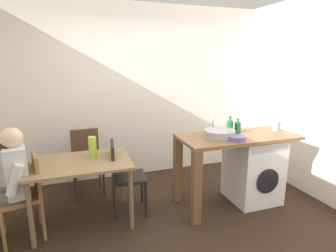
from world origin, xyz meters
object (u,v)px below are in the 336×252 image
(utensil_crock, at_px, (276,125))
(bottle_tall_green, at_px, (230,126))
(vase, at_px, (93,147))
(mixing_bowl, at_px, (237,138))
(bottle_squat_brown, at_px, (238,126))
(dining_table, at_px, (81,170))
(chair_spare_by_wall, at_px, (87,158))
(seated_person, at_px, (7,180))
(chair_person_seat, at_px, (27,191))
(washing_machine, at_px, (253,169))
(chair_opposite, at_px, (122,173))

(utensil_crock, bearing_deg, bottle_tall_green, 175.76)
(bottle_tall_green, distance_m, vase, 1.72)
(mixing_bowl, bearing_deg, bottle_squat_brown, 56.73)
(dining_table, xyz_separation_m, bottle_squat_brown, (1.98, -0.06, 0.36))
(bottle_squat_brown, bearing_deg, chair_spare_by_wall, 156.01)
(chair_spare_by_wall, bearing_deg, utensil_crock, 155.82)
(seated_person, height_order, mixing_bowl, seated_person)
(chair_person_seat, relative_size, chair_spare_by_wall, 1.00)
(seated_person, height_order, washing_machine, seated_person)
(mixing_bowl, bearing_deg, seated_person, 174.01)
(bottle_tall_green, bearing_deg, seated_person, -179.08)
(mixing_bowl, bearing_deg, dining_table, 167.95)
(chair_opposite, distance_m, bottle_squat_brown, 1.59)
(chair_opposite, relative_size, bottle_squat_brown, 4.82)
(chair_opposite, height_order, vase, vase)
(chair_spare_by_wall, relative_size, utensil_crock, 3.00)
(dining_table, bearing_deg, bottle_squat_brown, -1.87)
(chair_spare_by_wall, bearing_deg, vase, 90.73)
(bottle_squat_brown, distance_m, vase, 1.84)
(chair_opposite, distance_m, vase, 0.48)
(mixing_bowl, relative_size, vase, 0.81)
(washing_machine, bearing_deg, chair_spare_by_wall, 155.36)
(chair_opposite, xyz_separation_m, washing_machine, (1.70, -0.24, -0.08))
(chair_person_seat, relative_size, chair_opposite, 1.00)
(chair_opposite, height_order, chair_spare_by_wall, same)
(dining_table, distance_m, chair_spare_by_wall, 0.79)
(bottle_tall_green, bearing_deg, chair_spare_by_wall, 154.17)
(vase, bearing_deg, chair_opposite, -7.35)
(seated_person, height_order, bottle_tall_green, seated_person)
(seated_person, bearing_deg, utensil_crock, -102.79)
(seated_person, bearing_deg, bottle_squat_brown, -101.45)
(chair_spare_by_wall, xyz_separation_m, bottle_squat_brown, (1.89, -0.84, 0.50))
(chair_person_seat, bearing_deg, dining_table, -93.91)
(chair_opposite, distance_m, utensil_crock, 2.13)
(chair_person_seat, xyz_separation_m, bottle_tall_green, (2.40, 0.01, 0.51))
(chair_spare_by_wall, relative_size, washing_machine, 1.05)
(chair_spare_by_wall, relative_size, seated_person, 0.75)
(chair_spare_by_wall, relative_size, vase, 3.67)
(chair_opposite, relative_size, utensil_crock, 3.00)
(washing_machine, relative_size, vase, 3.51)
(dining_table, height_order, mixing_bowl, mixing_bowl)
(dining_table, distance_m, bottle_tall_green, 1.89)
(vase, bearing_deg, chair_person_seat, -165.24)
(bottle_squat_brown, bearing_deg, chair_person_seat, -179.57)
(bottle_squat_brown, distance_m, utensil_crock, 0.57)
(dining_table, xyz_separation_m, utensil_crock, (2.54, -0.13, 0.35))
(chair_opposite, bearing_deg, chair_spare_by_wall, -145.87)
(dining_table, xyz_separation_m, seated_person, (-0.70, -0.12, 0.03))
(seated_person, distance_m, washing_machine, 2.89)
(bottle_squat_brown, relative_size, utensil_crock, 0.62)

